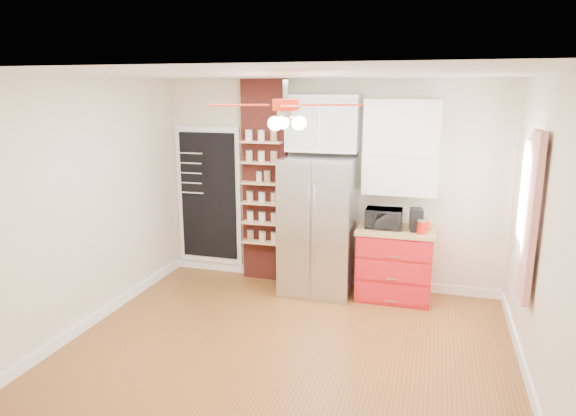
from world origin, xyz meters
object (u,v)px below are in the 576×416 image
(ceiling_fan, at_px, (285,106))
(coffee_maker, at_px, (416,220))
(fridge, at_px, (318,226))
(canister_left, at_px, (421,228))
(pantry_jar_oats, at_px, (259,177))
(toaster_oven, at_px, (384,218))
(red_cabinet, at_px, (394,263))

(ceiling_fan, height_order, coffee_maker, ceiling_fan)
(fridge, distance_m, canister_left, 1.28)
(coffee_maker, bearing_deg, canister_left, -73.60)
(ceiling_fan, bearing_deg, canister_left, 51.36)
(canister_left, relative_size, pantry_jar_oats, 1.20)
(pantry_jar_oats, bearing_deg, fridge, -11.54)
(toaster_oven, distance_m, coffee_maker, 0.39)
(red_cabinet, bearing_deg, pantry_jar_oats, 176.14)
(toaster_oven, distance_m, canister_left, 0.48)
(toaster_oven, xyz_separation_m, coffee_maker, (0.39, -0.00, 0.01))
(fridge, height_order, coffee_maker, fridge)
(red_cabinet, xyz_separation_m, ceiling_fan, (-0.92, -1.68, 1.97))
(red_cabinet, bearing_deg, ceiling_fan, -118.71)
(fridge, xyz_separation_m, ceiling_fan, (0.05, -1.63, 1.55))
(ceiling_fan, xyz_separation_m, coffee_maker, (1.15, 1.67, -1.39))
(red_cabinet, relative_size, ceiling_fan, 0.67)
(fridge, xyz_separation_m, canister_left, (1.27, -0.11, 0.10))
(ceiling_fan, xyz_separation_m, pantry_jar_oats, (-0.89, 1.80, -0.99))
(red_cabinet, distance_m, coffee_maker, 0.63)
(fridge, height_order, toaster_oven, fridge)
(ceiling_fan, distance_m, canister_left, 2.43)
(fridge, bearing_deg, pantry_jar_oats, 168.46)
(toaster_oven, xyz_separation_m, pantry_jar_oats, (-1.66, 0.13, 0.41))
(toaster_oven, distance_m, pantry_jar_oats, 1.71)
(red_cabinet, height_order, canister_left, canister_left)
(ceiling_fan, relative_size, coffee_maker, 5.25)
(toaster_oven, bearing_deg, ceiling_fan, -115.28)
(ceiling_fan, distance_m, toaster_oven, 2.31)
(red_cabinet, distance_m, ceiling_fan, 2.75)
(toaster_oven, relative_size, coffee_maker, 1.65)
(red_cabinet, relative_size, toaster_oven, 2.14)
(toaster_oven, height_order, coffee_maker, coffee_maker)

